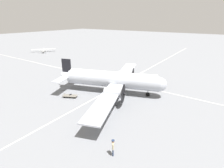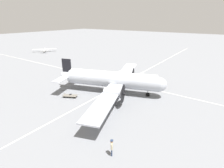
{
  "view_description": "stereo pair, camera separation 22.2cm",
  "coord_description": "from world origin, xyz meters",
  "px_view_note": "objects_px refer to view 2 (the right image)",
  "views": [
    {
      "loc": [
        -23.77,
        -16.39,
        12.47
      ],
      "look_at": [
        0.0,
        0.0,
        1.61
      ],
      "focal_mm": 28.0,
      "sensor_mm": 36.0,
      "label": 1
    },
    {
      "loc": [
        -23.65,
        -16.57,
        12.47
      ],
      "look_at": [
        0.0,
        0.0,
        1.61
      ],
      "focal_mm": 28.0,
      "sensor_mm": 36.0,
      "label": 2
    }
  ],
  "objects_px": {
    "suitcase_near_door": "(71,95)",
    "baggage_cart": "(70,96)",
    "crew_foreground": "(112,146)",
    "light_aircraft_distant": "(45,50)",
    "airliner_main": "(114,80)"
  },
  "relations": [
    {
      "from": "crew_foreground",
      "to": "baggage_cart",
      "type": "height_order",
      "value": "crew_foreground"
    },
    {
      "from": "crew_foreground",
      "to": "baggage_cart",
      "type": "distance_m",
      "value": 15.16
    },
    {
      "from": "airliner_main",
      "to": "crew_foreground",
      "type": "relative_size",
      "value": 15.05
    },
    {
      "from": "airliner_main",
      "to": "suitcase_near_door",
      "type": "xyz_separation_m",
      "value": [
        -5.62,
        5.15,
        -2.25
      ]
    },
    {
      "from": "suitcase_near_door",
      "to": "light_aircraft_distant",
      "type": "distance_m",
      "value": 46.95
    },
    {
      "from": "suitcase_near_door",
      "to": "baggage_cart",
      "type": "height_order",
      "value": "baggage_cart"
    },
    {
      "from": "crew_foreground",
      "to": "light_aircraft_distant",
      "type": "bearing_deg",
      "value": 24.4
    },
    {
      "from": "baggage_cart",
      "to": "light_aircraft_distant",
      "type": "xyz_separation_m",
      "value": [
        23.76,
        40.77,
        0.49
      ]
    },
    {
      "from": "suitcase_near_door",
      "to": "baggage_cart",
      "type": "distance_m",
      "value": 0.28
    },
    {
      "from": "crew_foreground",
      "to": "baggage_cart",
      "type": "xyz_separation_m",
      "value": [
        6.91,
        13.47,
        -0.83
      ]
    },
    {
      "from": "airliner_main",
      "to": "crew_foreground",
      "type": "distance_m",
      "value": 15.37
    },
    {
      "from": "light_aircraft_distant",
      "to": "suitcase_near_door",
      "type": "bearing_deg",
      "value": -171.55
    },
    {
      "from": "crew_foreground",
      "to": "airliner_main",
      "type": "bearing_deg",
      "value": -2.6
    },
    {
      "from": "baggage_cart",
      "to": "crew_foreground",
      "type": "bearing_deg",
      "value": -54.39
    },
    {
      "from": "airliner_main",
      "to": "suitcase_near_door",
      "type": "distance_m",
      "value": 7.95
    }
  ]
}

